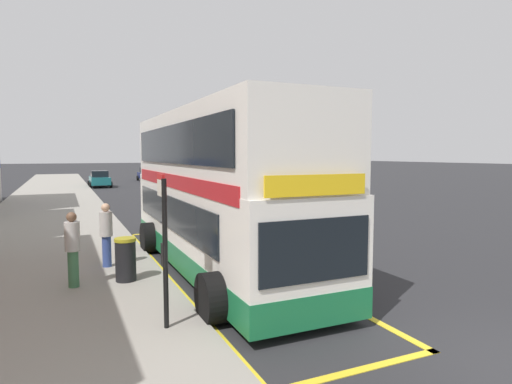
# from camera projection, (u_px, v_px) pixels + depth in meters

# --- Properties ---
(ground_plane) EXTENTS (260.00, 260.00, 0.00)m
(ground_plane) POSITION_uv_depth(u_px,v_px,m) (147.00, 194.00, 35.49)
(ground_plane) COLOR #28282B
(pavement_near) EXTENTS (6.00, 76.00, 0.14)m
(pavement_near) POSITION_uv_depth(u_px,v_px,m) (54.00, 196.00, 32.61)
(pavement_near) COLOR gray
(pavement_near) RESTS_ON ground
(double_decker_bus) EXTENTS (3.21, 10.36, 4.40)m
(double_decker_bus) POSITION_uv_depth(u_px,v_px,m) (217.00, 196.00, 12.00)
(double_decker_bus) COLOR white
(double_decker_bus) RESTS_ON ground
(bus_bay_markings) EXTENTS (3.18, 12.76, 0.01)m
(bus_bay_markings) POSITION_uv_depth(u_px,v_px,m) (219.00, 269.00, 12.18)
(bus_bay_markings) COLOR yellow
(bus_bay_markings) RESTS_ON ground
(bus_stop_sign) EXTENTS (0.09, 0.51, 2.75)m
(bus_stop_sign) POSITION_uv_depth(u_px,v_px,m) (164.00, 238.00, 7.65)
(bus_stop_sign) COLOR black
(bus_stop_sign) RESTS_ON pavement_near
(parked_car_navy_behind) EXTENTS (2.09, 4.20, 1.62)m
(parked_car_navy_behind) POSITION_uv_depth(u_px,v_px,m) (147.00, 174.00, 52.13)
(parked_car_navy_behind) COLOR navy
(parked_car_navy_behind) RESTS_ON ground
(parked_car_teal_far) EXTENTS (2.09, 4.20, 1.62)m
(parked_car_teal_far) POSITION_uv_depth(u_px,v_px,m) (100.00, 179.00, 42.29)
(parked_car_teal_far) COLOR #196066
(parked_car_teal_far) RESTS_ON ground
(parked_car_silver_kerbside) EXTENTS (2.09, 4.20, 1.62)m
(parked_car_silver_kerbside) POSITION_uv_depth(u_px,v_px,m) (183.00, 178.00, 44.40)
(parked_car_silver_kerbside) COLOR #B2B5BA
(parked_car_silver_kerbside) RESTS_ON ground
(parked_car_grey_distant) EXTENTS (2.09, 4.20, 1.62)m
(parked_car_grey_distant) POSITION_uv_depth(u_px,v_px,m) (218.00, 186.00, 33.46)
(parked_car_grey_distant) COLOR slate
(parked_car_grey_distant) RESTS_ON ground
(pedestrian_waiting_near_sign) EXTENTS (0.34, 0.34, 1.77)m
(pedestrian_waiting_near_sign) POSITION_uv_depth(u_px,v_px,m) (73.00, 246.00, 10.00)
(pedestrian_waiting_near_sign) COLOR #3F724C
(pedestrian_waiting_near_sign) RESTS_ON pavement_near
(pedestrian_further_back) EXTENTS (0.34, 0.34, 1.76)m
(pedestrian_further_back) POSITION_uv_depth(u_px,v_px,m) (106.00, 232.00, 11.82)
(pedestrian_further_back) COLOR #33478C
(pedestrian_further_back) RESTS_ON pavement_near
(litter_bin) EXTENTS (0.52, 0.52, 1.06)m
(litter_bin) POSITION_uv_depth(u_px,v_px,m) (126.00, 259.00, 10.54)
(litter_bin) COLOR black
(litter_bin) RESTS_ON pavement_near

